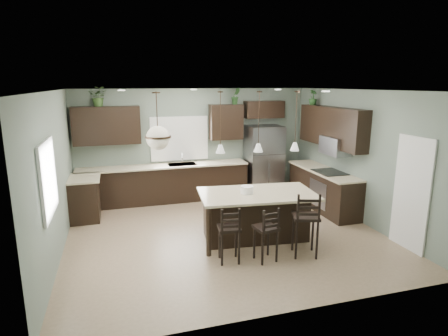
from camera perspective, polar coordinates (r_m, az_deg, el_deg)
The scene contains 33 objects.
ground at distance 7.56m, azimuth 0.13°, elevation -9.98°, with size 6.00×6.00×0.00m, color #9E8466.
pantry_door at distance 7.39m, azimuth 26.65°, elevation -3.55°, with size 0.04×0.82×2.04m, color white.
window_back at distance 9.65m, azimuth -6.82°, elevation 4.50°, with size 1.35×0.02×1.00m, color white.
window_left at distance 6.12m, azimuth -25.33°, elevation -1.46°, with size 0.02×1.10×1.00m, color white.
left_return_cabs at distance 8.77m, azimuth -20.45°, elevation -4.45°, with size 0.60×0.90×0.90m, color black.
left_return_countertop at distance 8.65m, azimuth -20.55°, elevation -1.46°, with size 0.66×0.96×0.04m, color beige.
back_lower_cabs at distance 9.53m, azimuth -9.02°, elevation -2.43°, with size 4.20×0.60×0.90m, color black.
back_countertop at distance 9.40m, azimuth -9.10°, elevation 0.30°, with size 4.20×0.66×0.04m, color beige.
sink_inset at distance 9.46m, azimuth -6.40°, elevation 0.56°, with size 0.70×0.45×0.01m, color gray.
faucet at distance 9.40m, azimuth -6.39°, elevation 1.38°, with size 0.02×0.02×0.28m, color silver.
back_upper_left at distance 9.31m, azimuth -17.44°, elevation 6.19°, with size 1.55×0.34×0.90m, color black.
back_upper_right at distance 9.72m, azimuth 0.32°, elevation 7.02°, with size 0.85×0.34×0.90m, color black.
fridge_header at distance 10.05m, azimuth 6.13°, elevation 8.86°, with size 1.05×0.34×0.45m, color black.
right_lower_cabs at distance 9.23m, azimuth 14.82°, elevation -3.20°, with size 0.60×2.35×0.90m, color black.
right_countertop at distance 9.11m, azimuth 14.88°, elevation -0.37°, with size 0.66×2.35×0.04m, color beige.
cooktop at distance 8.88m, azimuth 15.80°, elevation -0.60°, with size 0.58×0.75×0.02m, color black.
wall_oven_front at distance 8.86m, azimuth 14.04°, elevation -3.84°, with size 0.01×0.72×0.60m, color gray.
right_upper_cabs at distance 9.02m, azimuth 16.08°, elevation 6.08°, with size 0.34×2.35×0.90m, color black.
microwave at distance 8.82m, azimuth 16.59°, elevation 3.27°, with size 0.40×0.75×0.40m, color gray.
refrigerator at distance 9.96m, azimuth 6.07°, elevation 1.12°, with size 0.90×0.74×1.85m, color gray.
kitchen_island at distance 7.18m, azimuth 5.03°, elevation -7.33°, with size 2.15×1.22×0.92m, color black.
serving_dish at distance 6.97m, azimuth 3.52°, elevation -3.33°, with size 0.24×0.24×0.14m, color white.
bar_stool_left at distance 6.29m, azimuth 0.78°, elevation -10.04°, with size 0.36×0.36×0.98m, color black.
bar_stool_center at distance 6.36m, azimuth 6.38°, elevation -9.92°, with size 0.35×0.35×0.96m, color black.
bar_stool_right at distance 6.63m, azimuth 12.30°, elevation -8.26°, with size 0.43×0.43×1.16m, color black.
pendant_left at distance 6.62m, azimuth -0.56°, elevation 6.93°, with size 0.17×0.17×1.10m, color silver, non-canonical shape.
pendant_center at distance 6.78m, azimuth 5.32°, elevation 7.01°, with size 0.17×0.17×1.10m, color white, non-canonical shape.
pendant_right at distance 7.00m, azimuth 10.89°, elevation 7.02°, with size 0.17×0.17×1.10m, color white, non-canonical shape.
chandelier at distance 6.21m, azimuth -10.14°, elevation 7.05°, with size 0.43×0.43×0.95m, color beige, non-canonical shape.
plant_back_left at distance 9.24m, azimuth -18.57°, elevation 10.29°, with size 0.41×0.36×0.46m, color #304E22.
plant_back_right at distance 9.73m, azimuth 1.80°, elevation 10.92°, with size 0.23×0.19×0.42m, color #275123.
plant_right_wall at distance 9.69m, azimuth 13.41°, elevation 10.42°, with size 0.21×0.21×0.37m, color #275525.
room_shell at distance 7.08m, azimuth 0.14°, elevation 2.81°, with size 6.00×6.00×6.00m.
Camera 1 is at (-1.99, -6.68, 2.93)m, focal length 30.00 mm.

